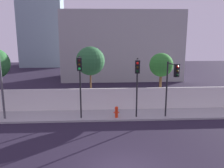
{
  "coord_description": "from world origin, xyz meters",
  "views": [
    {
      "loc": [
        -1.13,
        -10.9,
        6.95
      ],
      "look_at": [
        -0.14,
        6.5,
        2.99
      ],
      "focal_mm": 40.92,
      "sensor_mm": 36.0,
      "label": 1
    }
  ],
  "objects_px": {
    "traffic_light_right": "(172,78)",
    "fire_hydrant": "(116,111)",
    "roadside_tree_midleft": "(90,61)",
    "traffic_light_center": "(137,76)",
    "traffic_light_left": "(80,75)",
    "roadside_tree_midright": "(161,65)"
  },
  "relations": [
    {
      "from": "fire_hydrant",
      "to": "roadside_tree_midright",
      "type": "relative_size",
      "value": 0.19
    },
    {
      "from": "traffic_light_center",
      "to": "roadside_tree_midleft",
      "type": "height_order",
      "value": "roadside_tree_midleft"
    },
    {
      "from": "roadside_tree_midleft",
      "to": "roadside_tree_midright",
      "type": "distance_m",
      "value": 6.22
    },
    {
      "from": "traffic_light_right",
      "to": "fire_hydrant",
      "type": "xyz_separation_m",
      "value": [
        -3.96,
        0.71,
        -2.67
      ]
    },
    {
      "from": "traffic_light_left",
      "to": "fire_hydrant",
      "type": "relative_size",
      "value": 5.44
    },
    {
      "from": "traffic_light_left",
      "to": "roadside_tree_midright",
      "type": "xyz_separation_m",
      "value": [
        6.85,
        4.07,
        0.01
      ]
    },
    {
      "from": "traffic_light_right",
      "to": "roadside_tree_midleft",
      "type": "distance_m",
      "value": 7.35
    },
    {
      "from": "traffic_light_center",
      "to": "traffic_light_right",
      "type": "height_order",
      "value": "traffic_light_center"
    },
    {
      "from": "traffic_light_left",
      "to": "fire_hydrant",
      "type": "distance_m",
      "value": 4.03
    },
    {
      "from": "traffic_light_right",
      "to": "roadside_tree_midleft",
      "type": "xyz_separation_m",
      "value": [
        -5.97,
        4.23,
        0.73
      ]
    },
    {
      "from": "traffic_light_center",
      "to": "roadside_tree_midleft",
      "type": "bearing_deg",
      "value": 129.17
    },
    {
      "from": "fire_hydrant",
      "to": "roadside_tree_midleft",
      "type": "bearing_deg",
      "value": 119.71
    },
    {
      "from": "traffic_light_left",
      "to": "roadside_tree_midright",
      "type": "distance_m",
      "value": 7.97
    },
    {
      "from": "traffic_light_right",
      "to": "fire_hydrant",
      "type": "bearing_deg",
      "value": 169.79
    },
    {
      "from": "roadside_tree_midleft",
      "to": "traffic_light_center",
      "type": "bearing_deg",
      "value": -50.83
    },
    {
      "from": "traffic_light_center",
      "to": "roadside_tree_midleft",
      "type": "distance_m",
      "value": 5.46
    },
    {
      "from": "traffic_light_left",
      "to": "traffic_light_right",
      "type": "bearing_deg",
      "value": -1.44
    },
    {
      "from": "traffic_light_center",
      "to": "traffic_light_left",
      "type": "bearing_deg",
      "value": 177.94
    },
    {
      "from": "traffic_light_right",
      "to": "roadside_tree_midright",
      "type": "height_order",
      "value": "roadside_tree_midright"
    },
    {
      "from": "traffic_light_left",
      "to": "traffic_light_center",
      "type": "relative_size",
      "value": 1.04
    },
    {
      "from": "traffic_light_center",
      "to": "roadside_tree_midright",
      "type": "bearing_deg",
      "value": 56.7
    },
    {
      "from": "traffic_light_right",
      "to": "fire_hydrant",
      "type": "height_order",
      "value": "traffic_light_right"
    }
  ]
}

